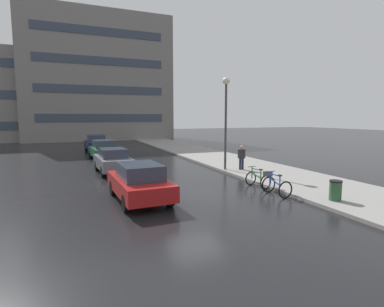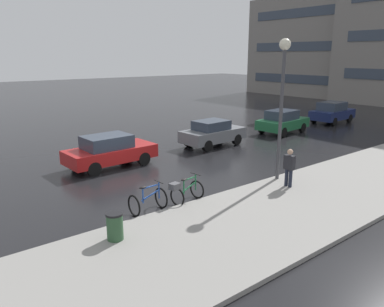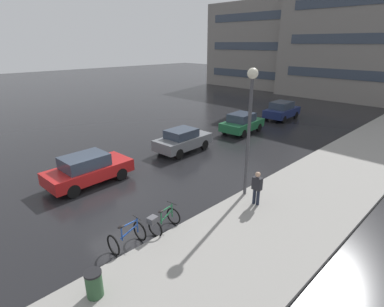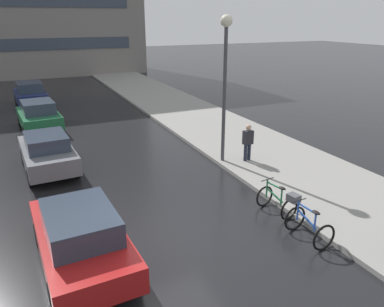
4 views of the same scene
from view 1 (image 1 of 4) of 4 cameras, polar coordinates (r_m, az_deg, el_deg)
name	(u,v)px [view 1 (image 1 of 4)]	position (r m, az deg, el deg)	size (l,w,h in m)	color
ground_plane	(195,194)	(13.29, 0.60, -7.77)	(140.00, 140.00, 0.00)	black
sidewalk_kerb	(216,158)	(24.67, 4.54, -0.77)	(4.80, 60.00, 0.14)	gray
bicycle_nearest	(277,186)	(13.51, 15.82, -6.01)	(0.78, 1.17, 0.99)	black
bicycle_second	(260,178)	(14.70, 12.89, -4.58)	(0.85, 1.40, 0.97)	black
car_red	(139,182)	(12.33, -10.00, -5.33)	(2.05, 4.28, 1.53)	#AD1919
car_grey	(113,160)	(18.75, -14.83, -1.28)	(1.99, 4.00, 1.51)	slate
car_green	(104,150)	(24.93, -16.46, 0.72)	(2.17, 3.91, 1.56)	#1E6038
car_navy	(96,143)	(31.11, -17.82, 1.92)	(2.07, 3.98, 1.64)	navy
pedestrian	(242,157)	(18.73, 9.42, -0.64)	(0.41, 0.26, 1.65)	#1E2333
streetlamp	(226,107)	(18.51, 6.48, 8.84)	(0.45, 0.45, 5.76)	#424247
trash_bin	(335,192)	(13.04, 25.64, -6.64)	(0.48, 0.48, 0.93)	#2D5133
building_facade_main	(99,79)	(48.26, -17.34, 13.40)	(20.68, 8.62, 18.10)	gray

